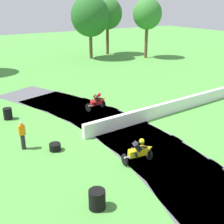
% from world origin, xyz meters
% --- Properties ---
extents(ground_plane, '(120.00, 120.00, 0.00)m').
position_xyz_m(ground_plane, '(0.00, 0.00, 0.00)').
color(ground_plane, '#4C933D').
extents(track_asphalt, '(7.58, 25.71, 0.01)m').
position_xyz_m(track_asphalt, '(-0.71, -0.04, 0.00)').
color(track_asphalt, '#515156').
rests_on(track_asphalt, ground).
extents(safety_barrier, '(15.03, 1.05, 0.90)m').
position_xyz_m(safety_barrier, '(4.85, 0.24, 0.45)').
color(safety_barrier, white).
rests_on(safety_barrier, ground).
extents(motorcycle_lead_yellow, '(1.71, 0.92, 1.43)m').
position_xyz_m(motorcycle_lead_yellow, '(-1.54, -4.06, 0.66)').
color(motorcycle_lead_yellow, black).
rests_on(motorcycle_lead_yellow, ground).
extents(motorcycle_chase_red, '(1.70, 0.98, 1.43)m').
position_xyz_m(motorcycle_chase_red, '(0.57, 3.80, 0.64)').
color(motorcycle_chase_red, black).
rests_on(motorcycle_chase_red, ground).
extents(tire_stack_near, '(0.67, 0.67, 0.80)m').
position_xyz_m(tire_stack_near, '(-5.06, -5.93, 0.40)').
color(tire_stack_near, black).
rests_on(tire_stack_near, ground).
extents(tire_stack_mid_a, '(0.63, 0.63, 0.40)m').
position_xyz_m(tire_stack_mid_a, '(-4.62, -0.55, 0.20)').
color(tire_stack_mid_a, black).
rests_on(tire_stack_mid_a, ground).
extents(tire_stack_mid_b, '(0.59, 0.59, 0.80)m').
position_xyz_m(tire_stack_mid_b, '(-5.60, 5.46, 0.40)').
color(tire_stack_mid_b, black).
rests_on(tire_stack_mid_b, ground).
extents(track_marshal, '(0.34, 0.24, 1.63)m').
position_xyz_m(track_marshal, '(-6.02, 0.55, 0.82)').
color(track_marshal, '#232328').
rests_on(track_marshal, ground).
extents(tree_far_left, '(4.34, 4.34, 8.21)m').
position_xyz_m(tree_far_left, '(14.09, 24.03, 5.90)').
color(tree_far_left, brown).
rests_on(tree_far_left, ground).
extents(tree_far_right, '(5.23, 5.23, 8.49)m').
position_xyz_m(tree_far_right, '(10.28, 22.32, 5.72)').
color(tree_far_right, brown).
rests_on(tree_far_right, ground).
extents(tree_distant, '(3.97, 3.97, 8.09)m').
position_xyz_m(tree_distant, '(17.20, 18.63, 5.95)').
color(tree_distant, brown).
rests_on(tree_distant, ground).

